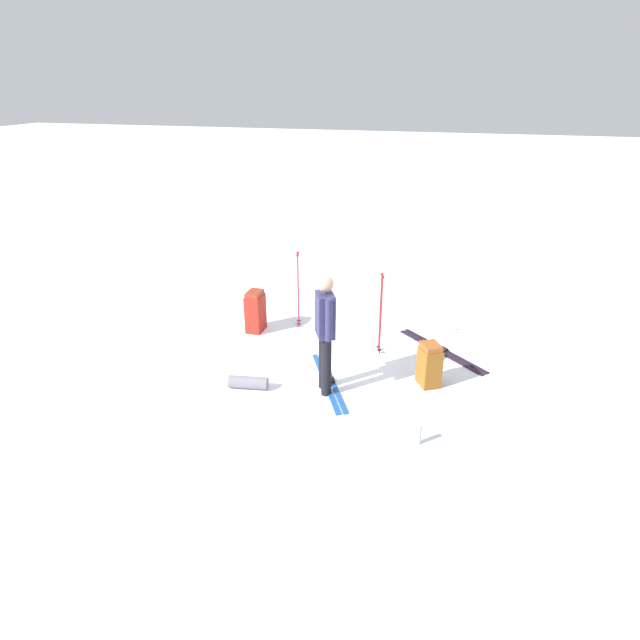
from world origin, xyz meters
name	(u,v)px	position (x,y,z in m)	size (l,w,h in m)	color
ground_plane	(320,361)	(0.00, 0.00, 0.00)	(80.00, 80.00, 0.00)	white
skier_standing	(325,328)	(-0.80, -0.30, 0.95)	(0.52, 0.35, 1.70)	black
ski_pair_near	(442,351)	(0.85, -1.79, 0.01)	(1.34, 1.48, 0.05)	black
ski_pair_far	(329,381)	(-0.58, -0.29, 0.01)	(1.60, 0.92, 0.05)	#1C4F9F
backpack_large_dark	(255,312)	(0.79, 1.37, 0.36)	(0.37, 0.26, 0.72)	maroon
backpack_bright	(429,365)	(-0.25, -1.67, 0.31)	(0.41, 0.39, 0.64)	brown
ski_poles_planted_near	(381,310)	(0.57, -0.82, 0.73)	(0.18, 0.10, 1.31)	maroon
ski_poles_planted_far	(298,286)	(1.19, 0.72, 0.74)	(0.20, 0.11, 1.34)	maroon
sleeping_mat_rolled	(248,383)	(-1.04, 0.76, 0.09)	(0.18, 0.18, 0.55)	slate
thermos_bottle	(419,434)	(-1.68, -1.69, 0.13)	(0.07, 0.07, 0.26)	#BBBEBC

